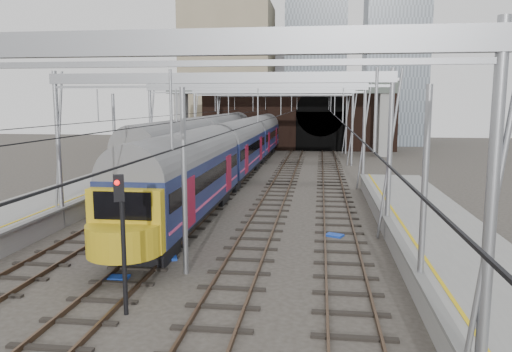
# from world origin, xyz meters

# --- Properties ---
(ground) EXTENTS (160.00, 160.00, 0.00)m
(ground) POSITION_xyz_m (0.00, 0.00, 0.00)
(ground) COLOR #38332D
(ground) RESTS_ON ground
(platform_right) EXTENTS (4.32, 47.00, 1.12)m
(platform_right) POSITION_xyz_m (10.18, -1.50, 0.55)
(platform_right) COLOR gray
(platform_right) RESTS_ON ground
(tracks) EXTENTS (14.40, 80.00, 0.22)m
(tracks) POSITION_xyz_m (0.00, 15.00, 0.02)
(tracks) COLOR #4C3828
(tracks) RESTS_ON ground
(overhead_line) EXTENTS (16.80, 80.00, 8.00)m
(overhead_line) POSITION_xyz_m (0.00, 21.49, 6.57)
(overhead_line) COLOR gray
(overhead_line) RESTS_ON ground
(retaining_wall) EXTENTS (28.00, 2.75, 9.00)m
(retaining_wall) POSITION_xyz_m (1.40, 51.93, 4.33)
(retaining_wall) COLOR black
(retaining_wall) RESTS_ON ground
(overbridge) EXTENTS (28.00, 3.00, 9.25)m
(overbridge) POSITION_xyz_m (0.00, 46.00, 7.27)
(overbridge) COLOR gray
(overbridge) RESTS_ON ground
(city_skyline) EXTENTS (37.50, 27.50, 60.00)m
(city_skyline) POSITION_xyz_m (2.73, 70.48, 17.09)
(city_skyline) COLOR tan
(city_skyline) RESTS_ON ground
(train_main) EXTENTS (2.90, 67.11, 4.96)m
(train_main) POSITION_xyz_m (-2.00, 34.54, 2.55)
(train_main) COLOR black
(train_main) RESTS_ON ground
(train_second) EXTENTS (3.04, 52.64, 5.15)m
(train_second) POSITION_xyz_m (-6.00, 37.98, 2.63)
(train_second) COLOR black
(train_second) RESTS_ON ground
(signal_near_centre) EXTENTS (0.35, 0.45, 4.37)m
(signal_near_centre) POSITION_xyz_m (-0.85, -1.90, 2.80)
(signal_near_centre) COLOR black
(signal_near_centre) RESTS_ON ground
(equip_cover_a) EXTENTS (0.76, 0.56, 0.09)m
(equip_cover_a) POSITION_xyz_m (-2.31, 1.13, 0.04)
(equip_cover_a) COLOR #173DB3
(equip_cover_a) RESTS_ON ground
(equip_cover_b) EXTENTS (1.01, 0.86, 0.10)m
(equip_cover_b) POSITION_xyz_m (-1.27, 3.56, 0.05)
(equip_cover_b) COLOR #173DB3
(equip_cover_b) RESTS_ON ground
(equip_cover_c) EXTENTS (0.98, 0.86, 0.10)m
(equip_cover_c) POSITION_xyz_m (5.75, 8.11, 0.05)
(equip_cover_c) COLOR #173DB3
(equip_cover_c) RESTS_ON ground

